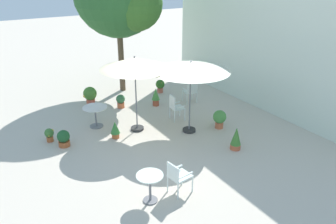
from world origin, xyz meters
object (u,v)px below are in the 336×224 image
(potted_plant_4, at_px, (49,134))
(potted_plant_5, at_px, (220,118))
(patio_chair_0, at_px, (175,106))
(potted_plant_2, at_px, (236,139))
(patio_chair_2, at_px, (178,175))
(cafe_table_1, at_px, (95,113))
(patio_chair_1, at_px, (191,91))
(cafe_table_0, at_px, (150,183))
(potted_plant_8, at_px, (64,138))
(potted_plant_1, at_px, (156,96))
(patio_umbrella_1, at_px, (135,64))
(potted_plant_7, at_px, (115,129))
(potted_plant_6, at_px, (121,101))
(potted_plant_3, at_px, (90,95))
(potted_plant_0, at_px, (160,85))
(patio_umbrella_0, at_px, (191,67))

(potted_plant_4, distance_m, potted_plant_5, 5.59)
(patio_chair_0, distance_m, potted_plant_2, 2.77)
(patio_chair_2, distance_m, potted_plant_4, 4.79)
(cafe_table_1, bearing_deg, potted_plant_5, 57.27)
(patio_chair_1, height_order, potted_plant_4, patio_chair_1)
(cafe_table_0, height_order, potted_plant_8, cafe_table_0)
(potted_plant_2, bearing_deg, potted_plant_8, -123.35)
(cafe_table_1, bearing_deg, potted_plant_1, 102.42)
(patio_umbrella_1, distance_m, potted_plant_7, 2.18)
(cafe_table_1, xyz_separation_m, patio_chair_0, (0.96, 2.63, 0.02))
(patio_chair_2, relative_size, potted_plant_6, 1.61)
(patio_chair_1, xyz_separation_m, potted_plant_1, (-0.47, -1.36, -0.13))
(cafe_table_0, height_order, potted_plant_7, cafe_table_0)
(potted_plant_6, xyz_separation_m, potted_plant_7, (2.24, -1.18, 0.02))
(patio_umbrella_1, bearing_deg, potted_plant_3, -167.98)
(patio_chair_0, relative_size, potted_plant_5, 1.45)
(cafe_table_1, xyz_separation_m, potted_plant_3, (-1.96, 0.49, -0.08))
(cafe_table_0, xyz_separation_m, potted_plant_2, (-0.81, 3.38, -0.14))
(patio_chair_0, bearing_deg, potted_plant_6, -149.69)
(patio_umbrella_1, relative_size, potted_plant_0, 4.44)
(patio_chair_2, relative_size, potted_plant_5, 1.34)
(patio_umbrella_1, bearing_deg, potted_plant_0, 137.79)
(potted_plant_4, bearing_deg, potted_plant_3, 136.26)
(potted_plant_0, bearing_deg, cafe_table_1, -63.40)
(patio_chair_2, bearing_deg, patio_umbrella_0, 140.59)
(potted_plant_7, bearing_deg, patio_chair_2, 2.53)
(patio_chair_2, height_order, potted_plant_5, patio_chair_2)
(potted_plant_5, relative_size, potted_plant_6, 1.20)
(potted_plant_4, bearing_deg, potted_plant_6, 114.27)
(patio_umbrella_0, relative_size, potted_plant_2, 3.42)
(patio_umbrella_0, height_order, patio_chair_2, patio_umbrella_0)
(potted_plant_1, bearing_deg, patio_chair_0, -2.46)
(patio_chair_0, bearing_deg, potted_plant_2, 8.98)
(potted_plant_4, xyz_separation_m, potted_plant_8, (0.54, 0.30, 0.02))
(patio_umbrella_1, distance_m, patio_chair_1, 3.60)
(cafe_table_1, distance_m, patio_chair_2, 4.61)
(cafe_table_0, xyz_separation_m, patio_chair_1, (-4.63, 4.37, 0.03))
(potted_plant_1, distance_m, potted_plant_8, 4.27)
(potted_plant_1, relative_size, potted_plant_7, 1.27)
(potted_plant_3, xyz_separation_m, potted_plant_4, (2.22, -2.12, -0.19))
(patio_chair_0, bearing_deg, potted_plant_1, 177.54)
(cafe_table_1, bearing_deg, patio_chair_0, 70.03)
(patio_chair_0, relative_size, potted_plant_1, 1.29)
(cafe_table_1, xyz_separation_m, potted_plant_4, (0.26, -1.64, -0.27))
(potted_plant_2, bearing_deg, potted_plant_7, -132.28)
(potted_plant_0, distance_m, potted_plant_5, 4.10)
(potted_plant_0, bearing_deg, potted_plant_7, -49.01)
(cafe_table_0, height_order, patio_chair_0, patio_chair_0)
(cafe_table_0, height_order, patio_chair_2, patio_chair_2)
(patio_umbrella_1, height_order, potted_plant_0, patio_umbrella_1)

